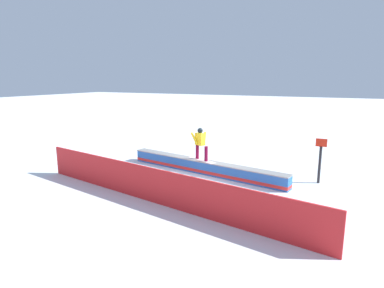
% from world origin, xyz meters
% --- Properties ---
extents(ground_plane, '(120.00, 120.00, 0.00)m').
position_xyz_m(ground_plane, '(0.00, 0.00, 0.00)').
color(ground_plane, white).
extents(grind_box, '(7.38, 1.80, 0.55)m').
position_xyz_m(grind_box, '(0.00, 0.00, 0.25)').
color(grind_box, blue).
rests_on(grind_box, ground_plane).
extents(snowboarder, '(1.46, 0.86, 1.35)m').
position_xyz_m(snowboarder, '(0.17, -0.05, 1.28)').
color(snowboarder, silver).
rests_on(snowboarder, grind_box).
extents(safety_fence, '(10.92, 2.03, 1.14)m').
position_xyz_m(safety_fence, '(0.00, 3.69, 0.57)').
color(safety_fence, red).
rests_on(safety_fence, ground_plane).
extents(trail_marker, '(0.40, 0.10, 1.72)m').
position_xyz_m(trail_marker, '(-4.46, -0.77, 0.93)').
color(trail_marker, '#262628').
rests_on(trail_marker, ground_plane).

